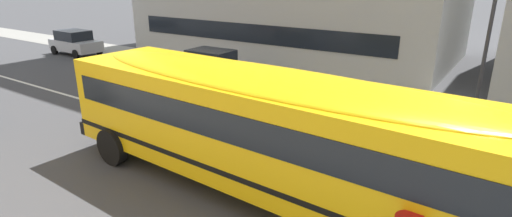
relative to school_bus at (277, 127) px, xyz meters
The scene contains 7 objects.
ground_plane 3.04m from the school_bus, 54.69° to the left, with size 400.00×400.00×0.00m, color #424244.
sidewalk_far 10.60m from the school_bus, 82.28° to the left, with size 120.00×3.00×0.01m, color gray.
lane_centreline 3.04m from the school_bus, 54.69° to the left, with size 110.00×0.16×0.01m, color silver.
school_bus is the anchor object (origin of this frame).
parked_car_silver_mid_block 22.37m from the school_bus, 159.43° to the left, with size 3.93×1.93×1.64m.
parked_car_dark_blue_far_corner 11.36m from the school_bus, 138.13° to the left, with size 3.95×1.97×1.64m.
street_lamp 10.47m from the school_bus, 71.46° to the left, with size 0.44×0.44×6.80m.
Camera 1 is at (3.05, -9.36, 5.21)m, focal length 27.77 mm.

